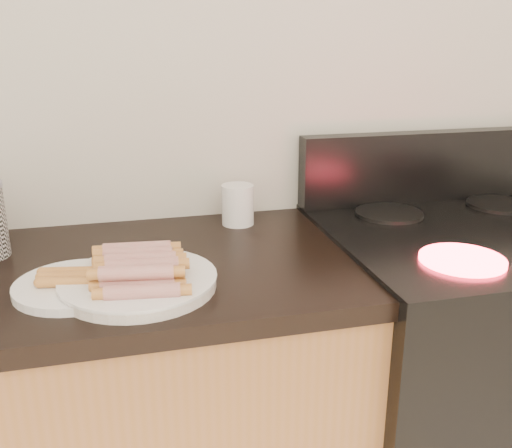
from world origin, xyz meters
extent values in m
cube|color=silver|center=(0.00, 2.00, 1.30)|extent=(4.00, 0.04, 2.60)
cube|color=black|center=(0.78, 1.68, 0.45)|extent=(0.76, 0.65, 0.90)
cube|color=black|center=(0.78, 1.68, 0.91)|extent=(0.76, 0.65, 0.01)
cube|color=black|center=(0.78, 1.96, 1.01)|extent=(0.76, 0.06, 0.20)
cylinder|color=#FF1E2D|center=(0.61, 1.51, 0.92)|extent=(0.18, 0.18, 0.01)
cylinder|color=black|center=(0.61, 1.84, 0.92)|extent=(0.18, 0.18, 0.01)
cylinder|color=black|center=(0.95, 1.84, 0.92)|extent=(0.18, 0.18, 0.01)
cylinder|color=white|center=(-0.06, 1.56, 0.91)|extent=(0.38, 0.38, 0.02)
cylinder|color=white|center=(-0.18, 1.58, 0.91)|extent=(0.30, 0.30, 0.02)
cylinder|color=#A03333|center=(-0.06, 1.47, 0.93)|extent=(0.14, 0.05, 0.03)
cylinder|color=#A03333|center=(-0.06, 1.50, 0.93)|extent=(0.14, 0.05, 0.03)
cylinder|color=#A03333|center=(-0.06, 1.53, 0.93)|extent=(0.14, 0.05, 0.03)
cylinder|color=#A03333|center=(-0.06, 1.56, 0.93)|extent=(0.14, 0.05, 0.03)
cylinder|color=#A03333|center=(-0.06, 1.59, 0.93)|extent=(0.14, 0.05, 0.03)
cylinder|color=#A03333|center=(-0.06, 1.62, 0.93)|extent=(0.14, 0.05, 0.03)
cylinder|color=#A03333|center=(-0.06, 1.65, 0.93)|extent=(0.14, 0.05, 0.03)
cylinder|color=#A03333|center=(-0.06, 1.50, 0.96)|extent=(0.14, 0.05, 0.03)
cylinder|color=#A03333|center=(-0.06, 1.53, 0.96)|extent=(0.14, 0.05, 0.03)
cylinder|color=#A03333|center=(-0.06, 1.56, 0.96)|extent=(0.14, 0.05, 0.03)
cylinder|color=#A03333|center=(-0.06, 1.59, 0.96)|extent=(0.14, 0.05, 0.03)
cylinder|color=#A03333|center=(-0.06, 1.62, 0.96)|extent=(0.14, 0.05, 0.03)
cylinder|color=#B06840|center=(-0.18, 1.56, 0.93)|extent=(0.13, 0.04, 0.02)
cylinder|color=#B06840|center=(-0.18, 1.58, 0.93)|extent=(0.13, 0.04, 0.02)
cylinder|color=#B06840|center=(-0.18, 1.61, 0.93)|extent=(0.13, 0.04, 0.02)
cylinder|color=white|center=(0.21, 1.90, 0.95)|extent=(0.10, 0.10, 0.10)
camera|label=1|loc=(-0.09, 0.52, 1.37)|focal=40.00mm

